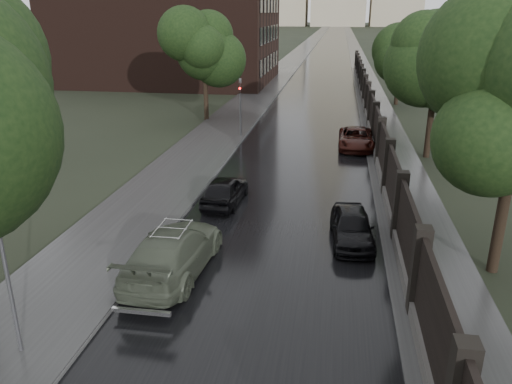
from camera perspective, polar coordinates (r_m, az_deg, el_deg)
name	(u,v)px	position (r m, az deg, el deg)	size (l,w,h in m)	color
road	(335,34)	(198.01, 9.01, 17.38)	(8.00, 420.00, 0.02)	black
sidewalk_left	(319,34)	(198.16, 7.20, 17.49)	(4.00, 420.00, 0.16)	#2D2D2D
verge_right	(350,34)	(198.02, 10.68, 17.30)	(3.00, 420.00, 0.08)	#2D2D2D
fence_right	(369,108)	(40.56, 12.79, 9.33)	(0.45, 75.72, 2.70)	#383533
tree_left_far	(204,52)	(39.26, -5.92, 15.60)	(4.25, 4.25, 7.39)	black
tree_right_b	(436,72)	(30.49, 19.90, 12.77)	(4.08, 4.08, 7.01)	black
tree_right_c	(401,49)	(48.24, 16.23, 15.40)	(4.08, 4.08, 7.01)	black
lamp_post	(4,261)	(13.16, -26.83, -7.02)	(0.25, 0.12, 5.11)	#59595E
traffic_light	(240,103)	(33.93, -1.80, 10.18)	(0.16, 0.32, 4.00)	#59595E
volga_sedan	(173,251)	(16.65, -9.44, -6.68)	(2.16, 5.32, 1.54)	#4B5343
hatchback_left	(225,190)	(22.30, -3.56, 0.22)	(1.51, 3.76, 1.28)	black
car_right_near	(352,226)	(18.90, 10.91, -3.88)	(1.50, 3.74, 1.27)	black
car_right_far	(356,139)	(32.09, 11.36, 6.01)	(2.11, 4.58, 1.27)	black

